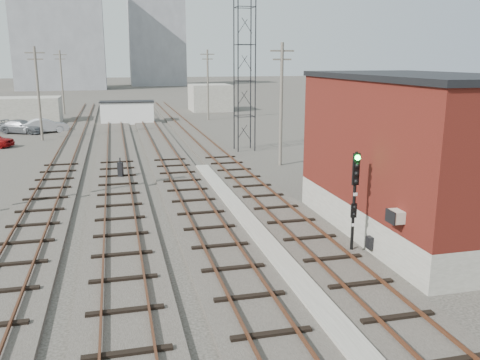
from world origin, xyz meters
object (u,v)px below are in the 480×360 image
object	(u,v)px
switch_stand	(120,170)
signal_mast	(355,195)
site_trailer	(127,112)
car_silver	(46,126)
car_grey	(22,127)

from	to	relation	value
switch_stand	signal_mast	bearing A→B (deg)	-41.06
switch_stand	site_trailer	xyz separation A→B (m)	(1.41, 30.65, 0.75)
site_trailer	car_silver	distance (m)	10.85
car_silver	car_grey	bearing A→B (deg)	74.95
site_trailer	car_grey	bearing A→B (deg)	-149.37
signal_mast	switch_stand	bearing A→B (deg)	119.40
switch_stand	car_silver	size ratio (longest dim) A/B	0.30
switch_stand	site_trailer	world-z (taller)	site_trailer
switch_stand	car_grey	size ratio (longest dim) A/B	0.28
signal_mast	switch_stand	xyz separation A→B (m)	(-9.00, 15.97, -1.90)
signal_mast	car_silver	xyz separation A→B (m)	(-16.50, 40.48, -1.79)
signal_mast	site_trailer	world-z (taller)	signal_mast
switch_stand	car_grey	distance (m)	26.47
car_silver	car_grey	size ratio (longest dim) A/B	0.93
switch_stand	car_grey	world-z (taller)	switch_stand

